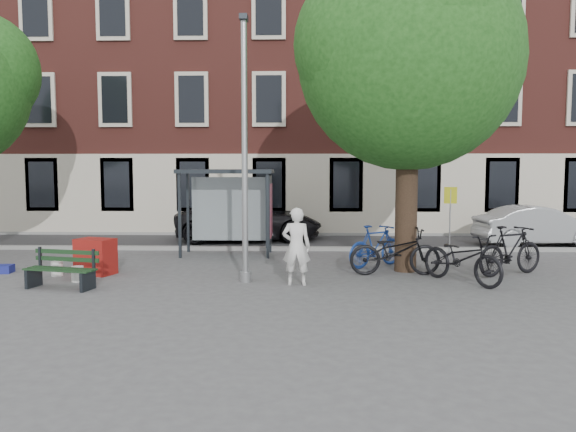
# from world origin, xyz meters

# --- Properties ---
(ground) EXTENTS (90.00, 90.00, 0.00)m
(ground) POSITION_xyz_m (0.00, 0.00, 0.00)
(ground) COLOR #4C4C4F
(ground) RESTS_ON ground
(road) EXTENTS (40.00, 4.00, 0.01)m
(road) POSITION_xyz_m (0.00, 7.00, 0.01)
(road) COLOR #28282B
(road) RESTS_ON ground
(curb_near) EXTENTS (40.00, 0.25, 0.12)m
(curb_near) POSITION_xyz_m (0.00, 5.00, 0.06)
(curb_near) COLOR gray
(curb_near) RESTS_ON ground
(curb_far) EXTENTS (40.00, 0.25, 0.12)m
(curb_far) POSITION_xyz_m (0.00, 9.00, 0.06)
(curb_far) COLOR gray
(curb_far) RESTS_ON ground
(building_row) EXTENTS (30.00, 8.00, 14.00)m
(building_row) POSITION_xyz_m (0.00, 13.00, 7.00)
(building_row) COLOR brown
(building_row) RESTS_ON ground
(lamppost) EXTENTS (0.28, 0.35, 6.11)m
(lamppost) POSITION_xyz_m (0.00, 0.00, 2.78)
(lamppost) COLOR #9EA0A3
(lamppost) RESTS_ON ground
(tree_right) EXTENTS (5.76, 5.60, 8.20)m
(tree_right) POSITION_xyz_m (4.01, 1.38, 5.62)
(tree_right) COLOR black
(tree_right) RESTS_ON ground
(bus_shelter) EXTENTS (2.85, 1.45, 2.62)m
(bus_shelter) POSITION_xyz_m (-0.61, 4.11, 1.92)
(bus_shelter) COLOR #1E2328
(bus_shelter) RESTS_ON ground
(painter) EXTENTS (0.67, 0.46, 1.78)m
(painter) POSITION_xyz_m (1.20, -0.32, 0.89)
(painter) COLOR white
(painter) RESTS_ON ground
(bench) EXTENTS (1.69, 0.86, 0.83)m
(bench) POSITION_xyz_m (-4.01, -0.82, 0.38)
(bench) COLOR #1E2328
(bench) RESTS_ON ground
(bike_a) EXTENTS (2.28, 0.88, 1.18)m
(bike_a) POSITION_xyz_m (3.64, 0.93, 0.59)
(bike_a) COLOR black
(bike_a) RESTS_ON ground
(bike_b) EXTENTS (1.85, 1.58, 1.15)m
(bike_b) POSITION_xyz_m (3.31, 2.09, 0.57)
(bike_b) COLOR navy
(bike_b) RESTS_ON ground
(bike_c) EXTENTS (1.93, 2.29, 1.18)m
(bike_c) POSITION_xyz_m (5.04, 0.01, 0.59)
(bike_c) COLOR black
(bike_c) RESTS_ON ground
(bike_d) EXTENTS (2.12, 1.49, 1.25)m
(bike_d) POSITION_xyz_m (6.50, 0.98, 0.63)
(bike_d) COLOR black
(bike_d) RESTS_ON ground
(car_dark) EXTENTS (5.57, 3.03, 1.48)m
(car_dark) POSITION_xyz_m (-0.66, 7.47, 0.74)
(car_dark) COLOR black
(car_dark) RESTS_ON ground
(car_silver) EXTENTS (4.31, 1.89, 1.38)m
(car_silver) POSITION_xyz_m (9.36, 6.28, 0.69)
(car_silver) COLOR #9B9EA2
(car_silver) RESTS_ON ground
(red_stand) EXTENTS (1.04, 0.86, 0.90)m
(red_stand) POSITION_xyz_m (-3.86, 0.82, 0.45)
(red_stand) COLOR maroon
(red_stand) RESTS_ON ground
(blue_crate) EXTENTS (0.59, 0.46, 0.20)m
(blue_crate) POSITION_xyz_m (-6.35, 0.92, 0.10)
(blue_crate) COLOR navy
(blue_crate) RESTS_ON ground
(bucket_a) EXTENTS (0.30, 0.30, 0.36)m
(bucket_a) POSITION_xyz_m (-3.96, -0.08, 0.18)
(bucket_a) COLOR white
(bucket_a) RESTS_ON ground
(bucket_b) EXTENTS (0.36, 0.36, 0.36)m
(bucket_b) POSITION_xyz_m (-4.74, 0.58, 0.18)
(bucket_b) COLOR silver
(bucket_b) RESTS_ON ground
(bucket_c) EXTENTS (0.33, 0.33, 0.36)m
(bucket_c) POSITION_xyz_m (-3.86, 1.29, 0.18)
(bucket_c) COLOR white
(bucket_c) RESTS_ON ground
(notice_sign) EXTENTS (0.37, 0.06, 2.12)m
(notice_sign) POSITION_xyz_m (5.60, 3.33, 1.57)
(notice_sign) COLOR #9EA0A3
(notice_sign) RESTS_ON ground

